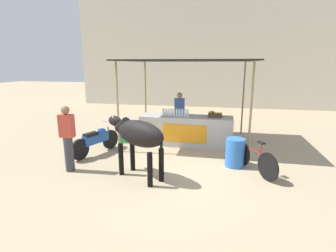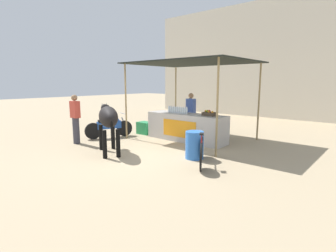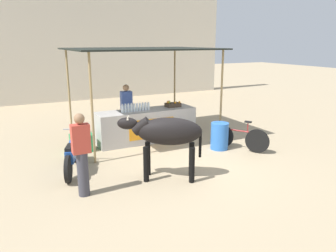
{
  "view_description": "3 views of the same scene",
  "coord_description": "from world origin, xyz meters",
  "px_view_note": "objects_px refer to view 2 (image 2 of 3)",
  "views": [
    {
      "loc": [
        1.12,
        -6.13,
        2.62
      ],
      "look_at": [
        -0.46,
        1.47,
        0.78
      ],
      "focal_mm": 28.0,
      "sensor_mm": 36.0,
      "label": 1
    },
    {
      "loc": [
        5.48,
        -5.16,
        2.06
      ],
      "look_at": [
        0.25,
        0.93,
        0.71
      ],
      "focal_mm": 28.0,
      "sensor_mm": 36.0,
      "label": 2
    },
    {
      "loc": [
        -3.75,
        -6.61,
        2.95
      ],
      "look_at": [
        0.14,
        1.03,
        0.72
      ],
      "focal_mm": 35.0,
      "sensor_mm": 36.0,
      "label": 3
    }
  ],
  "objects_px": {
    "fruit_crate": "(210,114)",
    "cow": "(108,118)",
    "water_barrel": "(194,145)",
    "cooler_box": "(145,128)",
    "motorcycle_parked": "(110,126)",
    "vendor_behind_counter": "(191,114)",
    "stall_counter": "(186,127)",
    "bicycle_leaning": "(201,151)",
    "passerby_on_street": "(75,119)"
  },
  "relations": [
    {
      "from": "cow",
      "to": "water_barrel",
      "type": "bearing_deg",
      "value": 27.14
    },
    {
      "from": "stall_counter",
      "to": "bicycle_leaning",
      "type": "distance_m",
      "value": 2.78
    },
    {
      "from": "bicycle_leaning",
      "to": "passerby_on_street",
      "type": "xyz_separation_m",
      "value": [
        -4.5,
        -0.83,
        0.5
      ]
    },
    {
      "from": "water_barrel",
      "to": "cow",
      "type": "distance_m",
      "value": 2.61
    },
    {
      "from": "cooler_box",
      "to": "cow",
      "type": "xyz_separation_m",
      "value": [
        1.24,
        -2.69,
        0.79
      ]
    },
    {
      "from": "water_barrel",
      "to": "bicycle_leaning",
      "type": "height_order",
      "value": "bicycle_leaning"
    },
    {
      "from": "cow",
      "to": "motorcycle_parked",
      "type": "relative_size",
      "value": 1.03
    },
    {
      "from": "vendor_behind_counter",
      "to": "cow",
      "type": "xyz_separation_m",
      "value": [
        -0.39,
        -3.54,
        0.18
      ]
    },
    {
      "from": "cooler_box",
      "to": "water_barrel",
      "type": "xyz_separation_m",
      "value": [
        3.49,
        -1.54,
        0.14
      ]
    },
    {
      "from": "fruit_crate",
      "to": "cow",
      "type": "xyz_separation_m",
      "value": [
        -1.65,
        -2.84,
        0.0
      ]
    },
    {
      "from": "cooler_box",
      "to": "passerby_on_street",
      "type": "height_order",
      "value": "passerby_on_street"
    },
    {
      "from": "water_barrel",
      "to": "motorcycle_parked",
      "type": "height_order",
      "value": "motorcycle_parked"
    },
    {
      "from": "fruit_crate",
      "to": "cooler_box",
      "type": "bearing_deg",
      "value": -177.04
    },
    {
      "from": "fruit_crate",
      "to": "passerby_on_street",
      "type": "height_order",
      "value": "passerby_on_street"
    },
    {
      "from": "stall_counter",
      "to": "cow",
      "type": "xyz_separation_m",
      "value": [
        -0.73,
        -2.79,
        0.55
      ]
    },
    {
      "from": "cow",
      "to": "fruit_crate",
      "type": "bearing_deg",
      "value": 59.84
    },
    {
      "from": "stall_counter",
      "to": "cooler_box",
      "type": "height_order",
      "value": "stall_counter"
    },
    {
      "from": "bicycle_leaning",
      "to": "passerby_on_street",
      "type": "relative_size",
      "value": 0.87
    },
    {
      "from": "motorcycle_parked",
      "to": "vendor_behind_counter",
      "type": "bearing_deg",
      "value": 45.96
    },
    {
      "from": "stall_counter",
      "to": "cow",
      "type": "distance_m",
      "value": 2.94
    },
    {
      "from": "cooler_box",
      "to": "cow",
      "type": "distance_m",
      "value": 3.07
    },
    {
      "from": "motorcycle_parked",
      "to": "passerby_on_street",
      "type": "xyz_separation_m",
      "value": [
        -0.06,
        -1.34,
        0.42
      ]
    },
    {
      "from": "stall_counter",
      "to": "vendor_behind_counter",
      "type": "xyz_separation_m",
      "value": [
        -0.34,
        0.75,
        0.37
      ]
    },
    {
      "from": "cooler_box",
      "to": "cow",
      "type": "bearing_deg",
      "value": -65.24
    },
    {
      "from": "motorcycle_parked",
      "to": "bicycle_leaning",
      "type": "bearing_deg",
      "value": -6.58
    },
    {
      "from": "vendor_behind_counter",
      "to": "water_barrel",
      "type": "bearing_deg",
      "value": -52.17
    },
    {
      "from": "cooler_box",
      "to": "bicycle_leaning",
      "type": "height_order",
      "value": "bicycle_leaning"
    },
    {
      "from": "water_barrel",
      "to": "passerby_on_street",
      "type": "height_order",
      "value": "passerby_on_street"
    },
    {
      "from": "stall_counter",
      "to": "water_barrel",
      "type": "distance_m",
      "value": 2.24
    },
    {
      "from": "fruit_crate",
      "to": "bicycle_leaning",
      "type": "xyz_separation_m",
      "value": [
        1.03,
        -2.02,
        -0.68
      ]
    },
    {
      "from": "cooler_box",
      "to": "bicycle_leaning",
      "type": "relative_size",
      "value": 0.42
    },
    {
      "from": "stall_counter",
      "to": "vendor_behind_counter",
      "type": "height_order",
      "value": "vendor_behind_counter"
    },
    {
      "from": "fruit_crate",
      "to": "motorcycle_parked",
      "type": "height_order",
      "value": "fruit_crate"
    },
    {
      "from": "cooler_box",
      "to": "passerby_on_street",
      "type": "bearing_deg",
      "value": -101.89
    },
    {
      "from": "stall_counter",
      "to": "cooler_box",
      "type": "xyz_separation_m",
      "value": [
        -1.97,
        -0.1,
        -0.24
      ]
    },
    {
      "from": "stall_counter",
      "to": "motorcycle_parked",
      "type": "height_order",
      "value": "stall_counter"
    },
    {
      "from": "motorcycle_parked",
      "to": "bicycle_leaning",
      "type": "xyz_separation_m",
      "value": [
        4.44,
        -0.51,
        -0.08
      ]
    },
    {
      "from": "bicycle_leaning",
      "to": "passerby_on_street",
      "type": "height_order",
      "value": "passerby_on_street"
    },
    {
      "from": "cow",
      "to": "cooler_box",
      "type": "bearing_deg",
      "value": 114.76
    },
    {
      "from": "water_barrel",
      "to": "cooler_box",
      "type": "bearing_deg",
      "value": 156.13
    },
    {
      "from": "vendor_behind_counter",
      "to": "fruit_crate",
      "type": "bearing_deg",
      "value": -28.94
    },
    {
      "from": "vendor_behind_counter",
      "to": "passerby_on_street",
      "type": "relative_size",
      "value": 1.0
    },
    {
      "from": "cooler_box",
      "to": "water_barrel",
      "type": "bearing_deg",
      "value": -23.87
    },
    {
      "from": "vendor_behind_counter",
      "to": "cooler_box",
      "type": "height_order",
      "value": "vendor_behind_counter"
    },
    {
      "from": "fruit_crate",
      "to": "bicycle_leaning",
      "type": "distance_m",
      "value": 2.37
    },
    {
      "from": "vendor_behind_counter",
      "to": "motorcycle_parked",
      "type": "height_order",
      "value": "vendor_behind_counter"
    },
    {
      "from": "cooler_box",
      "to": "vendor_behind_counter",
      "type": "bearing_deg",
      "value": 27.54
    },
    {
      "from": "cooler_box",
      "to": "cow",
      "type": "relative_size",
      "value": 0.34
    },
    {
      "from": "stall_counter",
      "to": "fruit_crate",
      "type": "relative_size",
      "value": 6.82
    },
    {
      "from": "cow",
      "to": "bicycle_leaning",
      "type": "bearing_deg",
      "value": 17.09
    }
  ]
}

